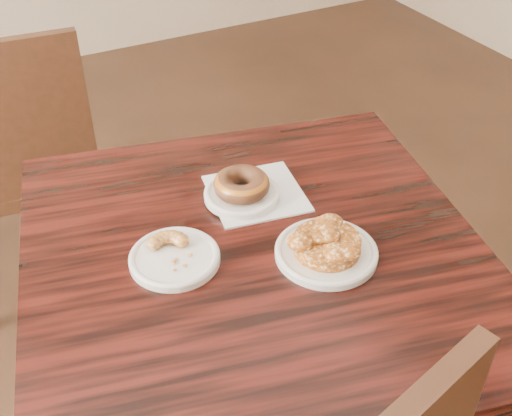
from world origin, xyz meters
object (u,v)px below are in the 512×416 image
glazed_donut (242,184)px  cruller_fragment (174,251)px  chair_far (11,163)px  apple_fritter (327,242)px  cafe_table (255,383)px

glazed_donut → cruller_fragment: size_ratio=1.18×
chair_far → glazed_donut: 0.96m
apple_fritter → cruller_fragment: (-0.24, 0.11, -0.01)m
cafe_table → apple_fritter: bearing=-23.2°
glazed_donut → cruller_fragment: 0.21m
chair_far → cruller_fragment: bearing=104.6°
glazed_donut → cafe_table: bearing=-107.6°
cafe_table → apple_fritter: apple_fritter is taller
glazed_donut → apple_fritter: (0.06, -0.21, -0.00)m
cafe_table → cruller_fragment: 0.42m
cafe_table → cruller_fragment: cruller_fragment is taller
chair_far → cruller_fragment: chair_far is taller
glazed_donut → apple_fritter: glazed_donut is taller
chair_far → glazed_donut: bearing=117.2°
cafe_table → glazed_donut: (0.04, 0.14, 0.41)m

